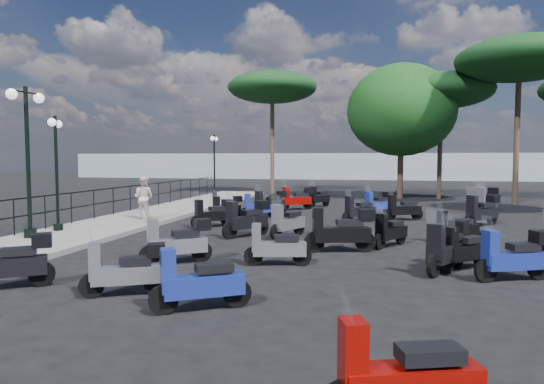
% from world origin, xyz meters
% --- Properties ---
extents(ground, '(120.00, 120.00, 0.00)m').
position_xyz_m(ground, '(0.00, 0.00, 0.00)').
color(ground, black).
rests_on(ground, ground).
extents(sidewalk, '(3.00, 30.00, 0.15)m').
position_xyz_m(sidewalk, '(-6.50, 3.00, 0.07)').
color(sidewalk, slate).
rests_on(sidewalk, ground).
extents(railing, '(0.04, 26.04, 1.10)m').
position_xyz_m(railing, '(-7.80, 2.80, 0.90)').
color(railing, black).
rests_on(railing, sidewalk).
extents(lamp_post_0, '(0.40, 1.27, 4.32)m').
position_xyz_m(lamp_post_0, '(-7.11, -2.16, 2.61)').
color(lamp_post_0, black).
rests_on(lamp_post_0, sidewalk).
extents(lamp_post_1, '(0.58, 0.99, 3.61)m').
position_xyz_m(lamp_post_1, '(-7.21, -0.78, 2.21)').
color(lamp_post_1, black).
rests_on(lamp_post_1, sidewalk).
extents(lamp_post_2, '(0.33, 1.09, 3.71)m').
position_xyz_m(lamp_post_2, '(-7.10, 13.84, 2.26)').
color(lamp_post_2, black).
rests_on(lamp_post_2, sidewalk).
extents(pedestrian_far, '(0.82, 0.66, 1.61)m').
position_xyz_m(pedestrian_far, '(-5.98, 2.57, 0.95)').
color(pedestrian_far, beige).
rests_on(pedestrian_far, sidewalk).
extents(scooter_1, '(1.47, 1.11, 1.35)m').
position_xyz_m(scooter_1, '(-4.01, -6.61, 0.51)').
color(scooter_1, black).
rests_on(scooter_1, ground).
extents(scooter_2, '(1.45, 1.14, 1.35)m').
position_xyz_m(scooter_2, '(-1.81, -3.89, 0.51)').
color(scooter_2, black).
rests_on(scooter_2, ground).
extents(scooter_3, '(1.25, 1.24, 1.28)m').
position_xyz_m(scooter_3, '(-3.01, 1.93, 0.48)').
color(scooter_3, black).
rests_on(scooter_3, ground).
extents(scooter_4, '(1.08, 1.21, 1.18)m').
position_xyz_m(scooter_4, '(-3.31, 4.47, 0.44)').
color(scooter_4, black).
rests_on(scooter_4, ground).
extents(scooter_5, '(1.31, 1.34, 1.36)m').
position_xyz_m(scooter_5, '(-1.82, 5.83, 0.51)').
color(scooter_5, black).
rests_on(scooter_5, ground).
extents(scooter_6, '(1.42, 0.85, 1.22)m').
position_xyz_m(scooter_6, '(-1.65, -6.52, 0.46)').
color(scooter_6, black).
rests_on(scooter_6, ground).
extents(scooter_7, '(1.47, 0.98, 1.32)m').
position_xyz_m(scooter_7, '(-0.07, -7.04, 0.46)').
color(scooter_7, black).
rests_on(scooter_7, ground).
extents(scooter_8, '(0.91, 1.54, 1.33)m').
position_xyz_m(scooter_8, '(-0.04, 0.37, 0.46)').
color(scooter_8, black).
rests_on(scooter_8, ground).
extents(scooter_9, '(1.19, 1.57, 1.44)m').
position_xyz_m(scooter_9, '(-1.29, 0.23, 0.54)').
color(scooter_9, black).
rests_on(scooter_9, ground).
extents(scooter_10, '(1.48, 0.86, 1.26)m').
position_xyz_m(scooter_10, '(-2.02, 4.88, 0.48)').
color(scooter_10, black).
rests_on(scooter_10, ground).
extents(scooter_11, '(1.51, 1.15, 1.39)m').
position_xyz_m(scooter_11, '(-1.07, 8.27, 0.52)').
color(scooter_11, black).
rests_on(scooter_11, ground).
extents(scooter_12, '(1.57, 0.74, 1.29)m').
position_xyz_m(scooter_12, '(2.95, -9.80, 0.45)').
color(scooter_12, black).
rests_on(scooter_12, ground).
extents(scooter_13, '(1.53, 0.57, 1.23)m').
position_xyz_m(scooter_13, '(0.45, -3.57, 0.43)').
color(scooter_13, black).
rests_on(scooter_13, ground).
extents(scooter_14, '(1.84, 0.77, 1.49)m').
position_xyz_m(scooter_14, '(1.77, -1.67, 0.56)').
color(scooter_14, black).
rests_on(scooter_14, ground).
extents(scooter_15, '(0.92, 1.35, 1.22)m').
position_xyz_m(scooter_15, '(3.03, -0.61, 0.42)').
color(scooter_15, black).
rests_on(scooter_15, ground).
extents(scooter_16, '(1.28, 1.24, 1.29)m').
position_xyz_m(scooter_16, '(2.67, 7.08, 0.49)').
color(scooter_16, black).
rests_on(scooter_16, ground).
extents(scooter_17, '(0.95, 1.54, 1.35)m').
position_xyz_m(scooter_17, '(-0.22, 9.75, 0.47)').
color(scooter_17, black).
rests_on(scooter_17, ground).
extents(scooter_19, '(1.05, 1.59, 1.40)m').
position_xyz_m(scooter_19, '(4.15, -3.39, 0.53)').
color(scooter_19, black).
rests_on(scooter_19, ground).
extents(scooter_20, '(1.56, 0.86, 1.31)m').
position_xyz_m(scooter_20, '(5.35, -3.90, 0.49)').
color(scooter_20, black).
rests_on(scooter_20, ground).
extents(scooter_21, '(1.43, 0.71, 1.19)m').
position_xyz_m(scooter_21, '(4.89, 0.52, 0.41)').
color(scooter_21, black).
rests_on(scooter_21, ground).
extents(scooter_22, '(1.28, 1.16, 1.30)m').
position_xyz_m(scooter_22, '(1.99, 4.37, 0.45)').
color(scooter_22, black).
rests_on(scooter_22, ground).
extents(scooter_23, '(1.51, 0.87, 1.30)m').
position_xyz_m(scooter_23, '(3.64, 5.27, 0.45)').
color(scooter_23, black).
rests_on(scooter_23, ground).
extents(scooter_25, '(1.22, 1.14, 1.25)m').
position_xyz_m(scooter_25, '(4.54, -3.12, 0.43)').
color(scooter_25, black).
rests_on(scooter_25, ground).
extents(scooter_28, '(1.40, 1.42, 1.45)m').
position_xyz_m(scooter_28, '(6.33, 4.29, 0.55)').
color(scooter_28, black).
rests_on(scooter_28, ground).
extents(scooter_29, '(1.20, 1.62, 1.47)m').
position_xyz_m(scooter_29, '(7.39, 8.76, 0.56)').
color(scooter_29, black).
rests_on(scooter_29, ground).
extents(broadleaf_tree, '(6.48, 6.48, 8.06)m').
position_xyz_m(broadleaf_tree, '(3.94, 16.02, 5.30)').
color(broadleaf_tree, '#38281E').
rests_on(broadleaf_tree, ground).
extents(pine_0, '(6.09, 6.09, 7.50)m').
position_xyz_m(pine_0, '(6.23, 16.33, 6.41)').
color(pine_0, '#38281E').
rests_on(pine_0, ground).
extents(pine_1, '(6.44, 6.44, 8.66)m').
position_xyz_m(pine_1, '(9.68, 13.34, 7.51)').
color(pine_1, '#38281E').
rests_on(pine_1, ground).
extents(pine_2, '(6.13, 6.13, 8.36)m').
position_xyz_m(pine_2, '(-4.54, 18.58, 7.26)').
color(pine_2, '#38281E').
rests_on(pine_2, ground).
extents(distant_hills, '(70.00, 8.00, 3.00)m').
position_xyz_m(distant_hills, '(0.00, 45.00, 1.50)').
color(distant_hills, gray).
rests_on(distant_hills, ground).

